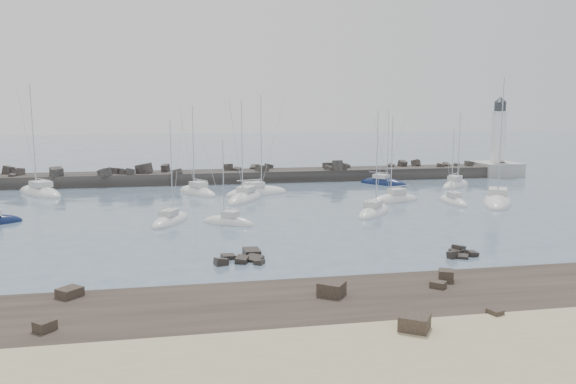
# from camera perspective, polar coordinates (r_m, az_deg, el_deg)

# --- Properties ---
(ground) EXTENTS (400.00, 400.00, 0.00)m
(ground) POSITION_cam_1_polar(r_m,az_deg,el_deg) (55.35, -1.96, -4.15)
(ground) COLOR slate
(ground) RESTS_ON ground
(rock_shelf) EXTENTS (140.00, 12.36, 1.99)m
(rock_shelf) POSITION_cam_1_polar(r_m,az_deg,el_deg) (34.64, 3.52, -12.19)
(rock_shelf) COLOR #2B231D
(rock_shelf) RESTS_ON ground
(rock_cluster_near) EXTENTS (4.27, 4.28, 1.19)m
(rock_cluster_near) POSITION_cam_1_polar(r_m,az_deg,el_deg) (46.10, -4.45, -6.83)
(rock_cluster_near) COLOR black
(rock_cluster_near) RESTS_ON ground
(rock_cluster_far) EXTENTS (2.87, 3.03, 1.21)m
(rock_cluster_far) POSITION_cam_1_polar(r_m,az_deg,el_deg) (49.47, 17.01, -6.02)
(rock_cluster_far) COLOR black
(rock_cluster_far) RESTS_ON ground
(breakwater) EXTENTS (115.00, 7.24, 4.93)m
(breakwater) POSITION_cam_1_polar(r_m,az_deg,el_deg) (92.13, -10.32, 1.11)
(breakwater) COLOR #2A2725
(breakwater) RESTS_ON ground
(lighthouse) EXTENTS (7.00, 7.00, 14.60)m
(lighthouse) POSITION_cam_1_polar(r_m,az_deg,el_deg) (107.02, 20.48, 3.26)
(lighthouse) COLOR #A0A09B
(lighthouse) RESTS_ON ground
(sailboat_1) EXTENTS (9.08, 10.27, 16.55)m
(sailboat_1) POSITION_cam_1_polar(r_m,az_deg,el_deg) (86.23, -23.90, -0.12)
(sailboat_1) COLOR white
(sailboat_1) RESTS_ON ground
(sailboat_3) EXTENTS (5.18, 7.61, 11.64)m
(sailboat_3) POSITION_cam_1_polar(r_m,az_deg,el_deg) (61.44, -11.85, -2.91)
(sailboat_3) COLOR white
(sailboat_3) RESTS_ON ground
(sailboat_4) EXTENTS (9.91, 5.82, 14.98)m
(sailboat_4) POSITION_cam_1_polar(r_m,az_deg,el_deg) (78.89, -3.22, -0.14)
(sailboat_4) COLOR white
(sailboat_4) RESTS_ON ground
(sailboat_5) EXTENTS (6.00, 4.83, 9.66)m
(sailboat_5) POSITION_cam_1_polar(r_m,az_deg,el_deg) (59.65, -6.10, -3.12)
(sailboat_5) COLOR white
(sailboat_5) RESTS_ON ground
(sailboat_6) EXTENTS (6.85, 9.07, 14.14)m
(sailboat_6) POSITION_cam_1_polar(r_m,az_deg,el_deg) (74.30, -4.40, -0.71)
(sailboat_6) COLOR white
(sailboat_6) RESTS_ON ground
(sailboat_7) EXTENTS (6.91, 7.90, 12.79)m
(sailboat_7) POSITION_cam_1_polar(r_m,az_deg,el_deg) (65.54, 8.71, -2.09)
(sailboat_7) COLOR white
(sailboat_7) RESTS_ON ground
(sailboat_8) EXTENTS (7.24, 7.78, 12.85)m
(sailboat_8) POSITION_cam_1_polar(r_m,az_deg,el_deg) (90.24, 9.64, 0.87)
(sailboat_8) COLOR #101C42
(sailboat_8) RESTS_ON ground
(sailboat_9) EXTENTS (7.83, 4.47, 12.03)m
(sailboat_9) POSITION_cam_1_polar(r_m,az_deg,el_deg) (74.37, 10.75, -0.84)
(sailboat_9) COLOR white
(sailboat_9) RESTS_ON ground
(sailboat_10) EXTENTS (2.09, 6.57, 10.52)m
(sailboat_10) POSITION_cam_1_polar(r_m,az_deg,el_deg) (75.04, 16.41, -0.97)
(sailboat_10) COLOR white
(sailboat_10) RESTS_ON ground
(sailboat_11) EXTENTS (8.56, 11.06, 17.06)m
(sailboat_11) POSITION_cam_1_polar(r_m,az_deg,el_deg) (76.40, 20.48, -0.99)
(sailboat_11) COLOR white
(sailboat_11) RESTS_ON ground
(sailboat_12) EXTENTS (7.43, 6.57, 12.27)m
(sailboat_12) POSITION_cam_1_polar(r_m,az_deg,el_deg) (90.10, 16.65, 0.62)
(sailboat_12) COLOR white
(sailboat_12) RESTS_ON ground
(sailboat_14) EXTENTS (6.62, 8.51, 13.42)m
(sailboat_14) POSITION_cam_1_polar(r_m,az_deg,el_deg) (80.39, -9.22, -0.07)
(sailboat_14) COLOR white
(sailboat_14) RESTS_ON ground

